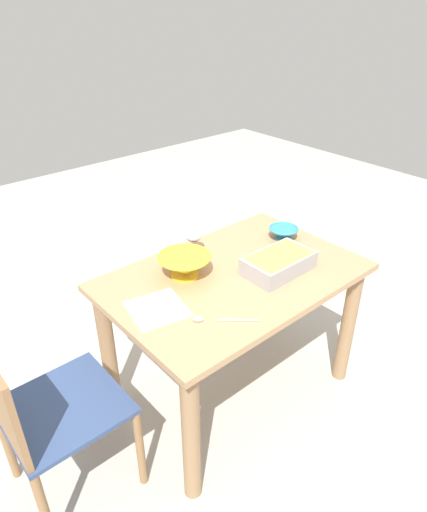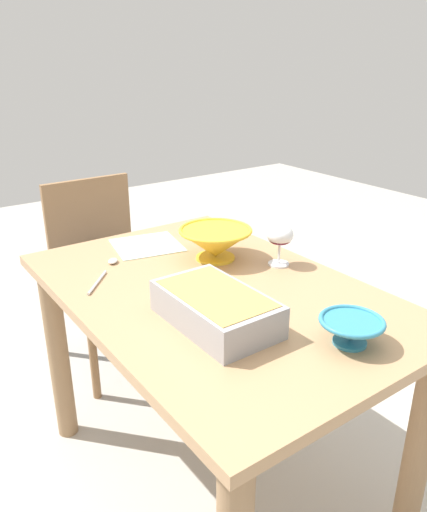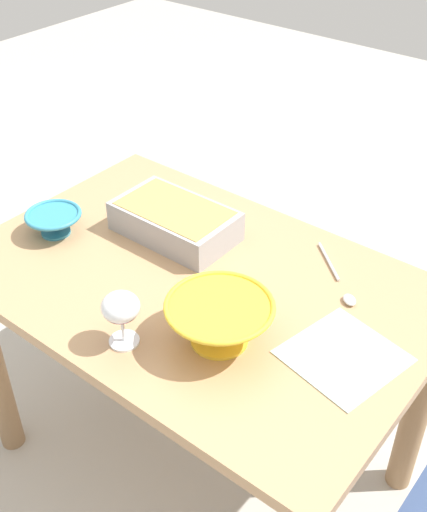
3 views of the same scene
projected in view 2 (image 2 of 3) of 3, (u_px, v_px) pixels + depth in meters
name	position (u px, v px, depth m)	size (l,w,h in m)	color
ground_plane	(214.00, 478.00, 1.79)	(8.00, 8.00, 0.00)	#B2ADA3
dining_table	(214.00, 331.00, 1.56)	(1.21, 0.80, 0.76)	tan
chair	(104.00, 264.00, 2.36)	(0.46, 0.44, 0.87)	#334772
wine_glass	(280.00, 237.00, 1.63)	(0.09, 0.09, 0.14)	white
casserole_dish	(216.00, 307.00, 1.29)	(0.34, 0.20, 0.09)	#99999E
mixing_bowl	(215.00, 242.00, 1.70)	(0.25, 0.25, 0.11)	yellow
small_bowl	(351.00, 329.00, 1.20)	(0.16, 0.16, 0.07)	teal
serving_spoon	(108.00, 268.00, 1.63)	(0.21, 0.19, 0.01)	silver
napkin	(147.00, 245.00, 1.84)	(0.23, 0.23, 0.00)	#B2CCB7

